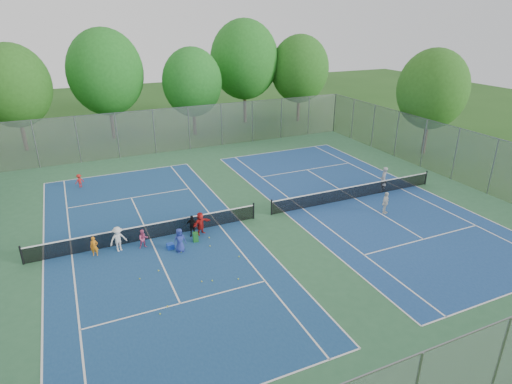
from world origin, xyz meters
TOP-DOWN VIEW (x-y plane):
  - ground at (0.00, 0.00)m, footprint 120.00×120.00m
  - court_pad at (0.00, 0.00)m, footprint 32.00×32.00m
  - court_left at (-7.00, 0.00)m, footprint 10.97×23.77m
  - court_right at (7.00, 0.00)m, footprint 10.97×23.77m
  - net_left at (-7.00, 0.00)m, footprint 12.87×0.10m
  - net_right at (7.00, 0.00)m, footprint 12.87×0.10m
  - fence_north at (0.00, 16.00)m, footprint 32.00×0.10m
  - fence_south at (0.00, -16.00)m, footprint 32.00×0.10m
  - fence_east at (16.00, 0.00)m, footprint 0.10×32.00m
  - tree_nw at (-14.00, 22.00)m, footprint 6.40×6.40m
  - tree_nl at (-6.00, 23.00)m, footprint 7.20×7.20m
  - tree_nc at (2.00, 21.00)m, footprint 6.00×6.00m
  - tree_nr at (9.00, 24.00)m, footprint 7.60×7.60m
  - tree_ne at (15.00, 22.00)m, footprint 6.60×6.60m
  - tree_side_e at (19.00, 6.00)m, footprint 6.00×6.00m
  - ball_crate at (-6.22, -1.52)m, footprint 0.36×0.36m
  - ball_hopper at (-4.74, -1.32)m, footprint 0.31×0.31m
  - student_a at (-9.97, -0.60)m, footprint 0.45×0.34m
  - student_b at (-7.49, -0.82)m, footprint 0.52×0.41m
  - student_c at (-8.75, -0.60)m, footprint 1.02×0.74m
  - student_d at (-4.71, -0.60)m, footprint 0.81×0.59m
  - student_e at (-5.80, -2.02)m, footprint 0.69×0.48m
  - student_f at (-4.20, -0.60)m, footprint 1.32×0.88m
  - child_far_baseline at (-10.05, 9.97)m, footprint 0.75×0.60m
  - instructor at (9.52, 0.18)m, footprint 0.80×0.77m
  - teen_court_b at (7.27, -2.75)m, footprint 0.92×0.70m
  - tennis_ball_0 at (-4.21, -2.21)m, footprint 0.07×0.07m
  - tennis_ball_1 at (-5.82, -2.17)m, footprint 0.07×0.07m
  - tennis_ball_2 at (-7.56, -6.41)m, footprint 0.07×0.07m
  - tennis_ball_3 at (-5.17, -5.37)m, footprint 0.07×0.07m
  - tennis_ball_4 at (-6.17, -1.56)m, footprint 0.07×0.07m
  - tennis_ball_5 at (-7.30, -3.47)m, footprint 0.07×0.07m
  - tennis_ball_6 at (-5.65, -5.24)m, footprint 0.07×0.07m
  - tennis_ball_7 at (-8.27, -3.80)m, footprint 0.07×0.07m
  - tennis_ball_8 at (-3.18, -3.88)m, footprint 0.07×0.07m
  - tennis_ball_9 at (-7.97, -6.78)m, footprint 0.07×0.07m
  - tennis_ball_10 at (-4.00, -5.76)m, footprint 0.07×0.07m
  - tennis_ball_11 at (-3.94, -1.28)m, footprint 0.07×0.07m

SIDE VIEW (x-z plane):
  - ground at x=0.00m, z-range 0.00..0.00m
  - court_pad at x=0.00m, z-range 0.00..0.01m
  - court_left at x=-7.00m, z-range 0.01..0.02m
  - court_right at x=7.00m, z-range 0.01..0.02m
  - tennis_ball_0 at x=-4.21m, z-range 0.00..0.07m
  - tennis_ball_1 at x=-5.82m, z-range 0.00..0.07m
  - tennis_ball_2 at x=-7.56m, z-range 0.00..0.07m
  - tennis_ball_3 at x=-5.17m, z-range 0.00..0.07m
  - tennis_ball_4 at x=-6.17m, z-range 0.00..0.07m
  - tennis_ball_5 at x=-7.30m, z-range 0.00..0.07m
  - tennis_ball_6 at x=-5.65m, z-range 0.00..0.07m
  - tennis_ball_7 at x=-8.27m, z-range 0.00..0.07m
  - tennis_ball_8 at x=-3.18m, z-range 0.00..0.07m
  - tennis_ball_9 at x=-7.97m, z-range 0.00..0.07m
  - tennis_ball_10 at x=-4.00m, z-range 0.00..0.07m
  - tennis_ball_11 at x=-3.94m, z-range 0.00..0.07m
  - ball_crate at x=-6.22m, z-range 0.00..0.30m
  - ball_hopper at x=-4.74m, z-range 0.00..0.55m
  - net_left at x=-7.00m, z-range 0.00..0.91m
  - net_right at x=7.00m, z-range 0.00..0.91m
  - child_far_baseline at x=-10.05m, z-range 0.00..1.02m
  - student_b at x=-7.49m, z-range 0.00..1.08m
  - student_a at x=-9.97m, z-range 0.00..1.09m
  - student_d at x=-4.71m, z-range 0.00..1.28m
  - student_e at x=-5.80m, z-range 0.00..1.34m
  - student_f at x=-4.20m, z-range 0.00..1.36m
  - student_c at x=-8.75m, z-range 0.00..1.41m
  - teen_court_b at x=7.27m, z-range 0.00..1.46m
  - instructor at x=9.52m, z-range 0.00..1.85m
  - fence_north at x=0.00m, z-range 0.00..4.00m
  - fence_south at x=0.00m, z-range 0.00..4.00m
  - fence_east at x=16.00m, z-range 0.00..4.00m
  - tree_nc at x=2.00m, z-range 0.97..9.82m
  - tree_side_e at x=19.00m, z-range 1.14..10.34m
  - tree_nw at x=-14.00m, z-range 1.10..10.68m
  - tree_ne at x=15.00m, z-range 1.08..10.85m
  - tree_nl at x=-6.00m, z-range 1.20..11.89m
  - tree_nr at x=9.00m, z-range 1.33..12.75m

